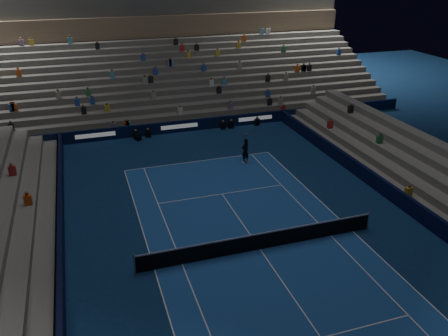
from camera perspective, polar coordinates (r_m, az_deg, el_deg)
name	(u,v)px	position (r m, az deg, el deg)	size (l,w,h in m)	color
ground	(260,249)	(24.07, 4.49, -10.03)	(90.00, 90.00, 0.00)	navy
court_surface	(260,249)	(24.07, 4.49, -10.02)	(10.97, 23.77, 0.01)	#1C499A
sponsor_barrier_far	(179,126)	(39.77, -5.60, 5.17)	(44.00, 0.25, 1.00)	black
sponsor_barrier_east	(418,212)	(28.51, 22.96, -5.01)	(0.25, 37.00, 1.00)	black
sponsor_barrier_west	(61,278)	(22.53, -19.59, -12.79)	(0.25, 37.00, 1.00)	black
grandstand_main	(157,70)	(47.88, -8.32, 11.96)	(44.00, 15.20, 11.20)	#5F5F5B
tennis_net	(260,241)	(23.79, 4.53, -9.03)	(12.90, 0.10, 1.10)	#B2B2B7
tennis_player	(245,151)	(33.38, 2.65, 2.16)	(0.67, 0.44, 1.85)	black
broadcast_camera	(138,137)	(38.48, -10.64, 3.83)	(0.53, 0.91, 0.53)	black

